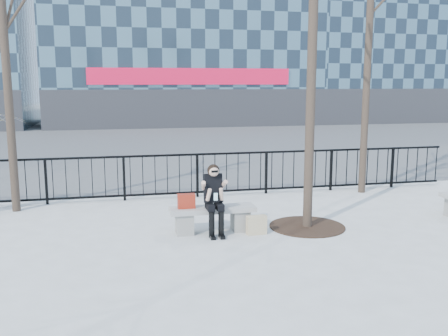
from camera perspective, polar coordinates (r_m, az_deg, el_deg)
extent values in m
plane|color=#A2A29D|center=(9.72, -1.30, -7.28)|extent=(120.00, 120.00, 0.00)
cube|color=#474747|center=(24.35, -8.15, 2.98)|extent=(60.00, 23.00, 0.01)
cube|color=black|center=(12.38, -4.01, 1.53)|extent=(14.00, 0.05, 0.05)
cube|color=black|center=(12.55, -3.95, -2.81)|extent=(14.00, 0.05, 0.05)
cube|color=#2D2D30|center=(31.49, -3.70, 6.77)|extent=(18.00, 0.08, 2.40)
cube|color=red|center=(31.39, -3.72, 10.41)|extent=(12.60, 0.12, 1.00)
cube|color=#2D2D30|center=(37.99, 22.73, 6.55)|extent=(16.00, 0.08, 2.40)
cylinder|color=black|center=(9.78, 10.10, 14.90)|extent=(0.18, 0.18, 7.50)
cylinder|color=black|center=(11.83, -23.66, 10.91)|extent=(0.18, 0.18, 6.50)
cylinder|color=black|center=(13.31, 16.13, 12.20)|extent=(0.18, 0.18, 7.00)
cylinder|color=black|center=(10.15, 9.47, -6.60)|extent=(1.50, 1.50, 0.02)
cube|color=gray|center=(9.58, -4.55, -6.32)|extent=(0.32, 0.38, 0.40)
cube|color=gray|center=(9.78, 1.88, -5.95)|extent=(0.32, 0.38, 0.40)
cube|color=gray|center=(9.60, -1.31, -4.74)|extent=(1.65, 0.46, 0.09)
cube|color=maroon|center=(9.49, -4.33, -3.80)|extent=(0.33, 0.16, 0.27)
cube|color=beige|center=(9.53, 3.74, -6.52)|extent=(0.39, 0.17, 0.36)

